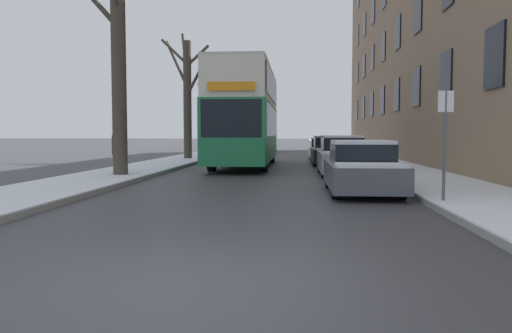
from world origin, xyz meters
The scene contains 16 objects.
ground_plane centered at (0.00, 0.00, 0.00)m, with size 320.00×320.00×0.00m, color #38383D.
sidewalk_left centered at (-5.35, 53.00, 0.08)m, with size 2.83×130.00×0.16m.
sidewalk_right centered at (5.35, 53.00, 0.08)m, with size 2.83×130.00×0.16m.
terrace_facade_right centered at (11.26, 25.87, 8.51)m, with size 9.10×41.78×17.01m.
bare_tree_left_0 centered at (-4.93, 11.74, 4.03)m, with size 3.01×2.63×8.35m.
bare_tree_left_1 centered at (-5.15, 23.44, 3.85)m, with size 2.87×2.47×7.55m.
bare_tree_left_2 centered at (-5.16, 35.57, 3.03)m, with size 4.07×1.77×5.90m.
bare_tree_left_3 centered at (-5.17, 46.78, 3.22)m, with size 2.78×1.91×6.71m.
double_decker_bus centered at (-1.26, 18.70, 2.59)m, with size 2.55×10.84×4.59m.
parked_car_0 centered at (2.87, 8.21, 0.64)m, with size 1.77×4.04×1.39m.
parked_car_1 centered at (2.87, 14.07, 0.69)m, with size 1.69×4.25×1.50m.
parked_car_2 centered at (2.87, 20.32, 0.67)m, with size 1.85×4.48×1.46m.
parked_car_3 centered at (2.87, 25.63, 0.61)m, with size 1.84×4.14×1.31m.
oncoming_van centered at (-1.80, 40.84, 1.35)m, with size 1.94×5.57×2.52m.
pedestrian_left_sidewalk centered at (-5.19, 12.24, 0.96)m, with size 0.38×0.38×1.74m.
street_sign_post centered at (4.24, 5.71, 1.43)m, with size 0.32×0.07×2.48m.
Camera 1 is at (1.14, -5.01, 1.56)m, focal length 35.00 mm.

